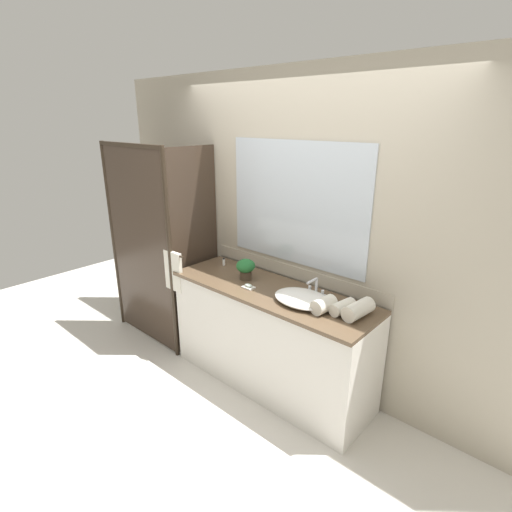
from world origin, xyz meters
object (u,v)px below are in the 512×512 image
at_px(potted_plant, 246,268).
at_px(rolled_towel_far_edge, 324,305).
at_px(faucet, 315,289).
at_px(amenity_bottle_conditioner, 243,266).
at_px(rolled_towel_middle, 343,307).
at_px(soap_dish, 248,286).
at_px(rolled_towel_near_edge, 358,310).
at_px(sink_basin, 303,299).
at_px(amenity_bottle_shampoo, 224,262).

distance_m(potted_plant, rolled_towel_far_edge, 0.84).
xyz_separation_m(faucet, amenity_bottle_conditioner, (-0.80, 0.02, -0.01)).
xyz_separation_m(rolled_towel_middle, rolled_towel_far_edge, (-0.11, -0.07, 0.01)).
bearing_deg(soap_dish, amenity_bottle_conditioner, 139.49).
bearing_deg(rolled_towel_far_edge, potted_plant, 174.93).
relative_size(rolled_towel_near_edge, rolled_towel_far_edge, 1.41).
bearing_deg(sink_basin, rolled_towel_far_edge, -7.57).
xyz_separation_m(sink_basin, rolled_towel_near_edge, (0.42, 0.07, 0.03)).
relative_size(amenity_bottle_conditioner, rolled_towel_near_edge, 0.34).
bearing_deg(faucet, soap_dish, -152.98).
distance_m(amenity_bottle_shampoo, amenity_bottle_conditioner, 0.22).
relative_size(sink_basin, rolled_towel_far_edge, 2.55).
xyz_separation_m(potted_plant, rolled_towel_near_edge, (1.05, 0.02, -0.05)).
xyz_separation_m(soap_dish, amenity_bottle_conditioner, (-0.31, 0.27, 0.03)).
bearing_deg(soap_dish, rolled_towel_far_edge, 4.21).
bearing_deg(amenity_bottle_conditioner, faucet, -1.52).
bearing_deg(rolled_towel_near_edge, faucet, 166.69).
xyz_separation_m(amenity_bottle_conditioner, rolled_towel_near_edge, (1.22, -0.12, 0.02)).
bearing_deg(soap_dish, faucet, 27.02).
bearing_deg(potted_plant, rolled_towel_near_edge, 1.22).
xyz_separation_m(rolled_towel_near_edge, rolled_towel_middle, (-0.11, -0.02, -0.01)).
relative_size(sink_basin, potted_plant, 2.58).
height_order(amenity_bottle_conditioner, rolled_towel_near_edge, rolled_towel_near_edge).
xyz_separation_m(sink_basin, potted_plant, (-0.63, 0.05, 0.07)).
relative_size(sink_basin, amenity_bottle_shampoo, 6.52).
xyz_separation_m(sink_basin, rolled_towel_middle, (0.31, 0.05, 0.02)).
distance_m(soap_dish, amenity_bottle_conditioner, 0.41).
relative_size(amenity_bottle_shampoo, rolled_towel_middle, 0.36).
height_order(sink_basin, rolled_towel_middle, rolled_towel_middle).
distance_m(faucet, rolled_towel_near_edge, 0.43).
distance_m(amenity_bottle_shampoo, rolled_towel_far_edge, 1.23).
bearing_deg(amenity_bottle_conditioner, rolled_towel_far_edge, -12.27).
distance_m(potted_plant, amenity_bottle_conditioner, 0.23).
bearing_deg(amenity_bottle_shampoo, potted_plant, -15.68).
distance_m(potted_plant, soap_dish, 0.21).
bearing_deg(amenity_bottle_shampoo, sink_basin, -8.70).
bearing_deg(potted_plant, amenity_bottle_shampoo, 164.32).
relative_size(amenity_bottle_conditioner, rolled_towel_middle, 0.44).
xyz_separation_m(potted_plant, amenity_bottle_shampoo, (-0.39, 0.11, -0.07)).
xyz_separation_m(sink_basin, amenity_bottle_shampoo, (-1.02, 0.16, 0.00)).
distance_m(faucet, rolled_towel_middle, 0.33).
bearing_deg(amenity_bottle_shampoo, faucet, 0.77).
bearing_deg(rolled_towel_near_edge, amenity_bottle_conditioner, 174.33).
distance_m(amenity_bottle_conditioner, rolled_towel_near_edge, 1.22).
xyz_separation_m(faucet, rolled_towel_far_edge, (0.20, -0.20, 0.01)).
distance_m(sink_basin, soap_dish, 0.49).
xyz_separation_m(soap_dish, amenity_bottle_shampoo, (-0.53, 0.23, 0.02)).
relative_size(soap_dish, rolled_towel_far_edge, 0.55).
bearing_deg(sink_basin, rolled_towel_middle, 8.57).
bearing_deg(sink_basin, amenity_bottle_conditioner, 166.56).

